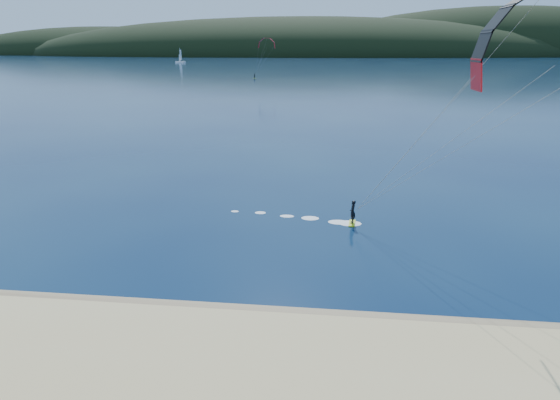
% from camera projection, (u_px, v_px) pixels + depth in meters
% --- Properties ---
extents(ground, '(1800.00, 1800.00, 0.00)m').
position_uv_depth(ground, '(153.00, 367.00, 21.71)').
color(ground, '#08193B').
rests_on(ground, ground).
extents(wet_sand, '(220.00, 2.50, 0.10)m').
position_uv_depth(wet_sand, '(183.00, 313.00, 25.94)').
color(wet_sand, '#81684B').
rests_on(wet_sand, ground).
extents(headland, '(1200.00, 310.00, 140.00)m').
position_uv_depth(headland, '(331.00, 55.00, 725.48)').
color(headland, black).
rests_on(headland, ground).
extents(kitesurfer_near, '(26.58, 9.70, 17.48)m').
position_uv_depth(kitesurfer_near, '(546.00, 71.00, 28.00)').
color(kitesurfer_near, '#A7C317').
rests_on(kitesurfer_near, ground).
extents(kitesurfer_far, '(10.86, 8.17, 15.63)m').
position_uv_depth(kitesurfer_far, '(266.00, 47.00, 203.42)').
color(kitesurfer_far, '#A7C317').
rests_on(kitesurfer_far, ground).
extents(sailboat, '(9.02, 5.68, 12.62)m').
position_uv_depth(sailboat, '(180.00, 62.00, 408.10)').
color(sailboat, white).
rests_on(sailboat, ground).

